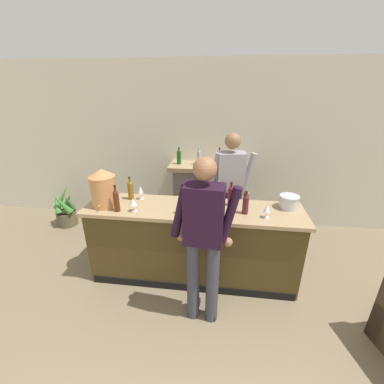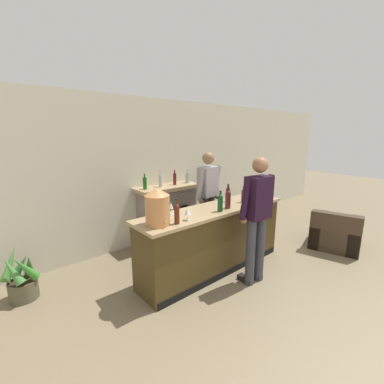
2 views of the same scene
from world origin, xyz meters
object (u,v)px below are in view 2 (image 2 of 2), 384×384
Objects in this scene: potted_plant_corner at (22,279)px; wine_glass_mid_counter at (188,212)px; wine_bottle_riesling_slim at (177,213)px; wine_glass_front_left at (255,195)px; armchair_black at (336,234)px; wine_bottle_chardonnay_pale at (164,207)px; wine_bottle_rose_blush at (243,195)px; copper_dispenser at (157,207)px; wine_glass_near_bucket at (171,206)px; person_customer at (257,215)px; person_bartender at (208,197)px; wine_bottle_cabernet_heavy at (220,202)px; wine_bottle_merlot_tall at (228,194)px; wine_bottle_port_short at (228,198)px; fireplace_stone at (168,213)px; ice_bucket_steel at (252,191)px.

wine_glass_mid_counter is at bearing -34.79° from potted_plant_corner.
wine_bottle_riesling_slim is 2.19× the size of wine_glass_front_left.
armchair_black is 3.42m from wine_bottle_chardonnay_pale.
wine_bottle_rose_blush is 1.86× the size of wine_glass_front_left.
copper_dispenser is 2.63× the size of wine_glass_near_bucket.
person_customer is (-2.12, 0.29, 0.74)m from armchair_black.
wine_bottle_riesling_slim is (0.20, -0.13, -0.09)m from copper_dispenser.
wine_bottle_riesling_slim is at bearing -38.34° from potted_plant_corner.
potted_plant_corner is 2.30m from wine_glass_mid_counter.
copper_dispenser reaches higher than wine_glass_front_left.
wine_glass_near_bucket is at bearing -158.97° from person_bartender.
wine_bottle_cabernet_heavy is (2.37, -1.23, 0.86)m from potted_plant_corner.
wine_bottle_merlot_tall is at bearing 7.40° from copper_dispenser.
wine_bottle_merlot_tall is at bearing -90.06° from person_bartender.
wine_bottle_rose_blush reaches higher than potted_plant_corner.
wine_glass_front_left reaches higher than armchair_black.
person_bartender is at bearing 31.47° from wine_bottle_riesling_slim.
wine_bottle_merlot_tall is at bearing 42.11° from wine_bottle_port_short.
armchair_black is at bearing -28.14° from wine_glass_front_left.
person_customer is 5.94× the size of wine_bottle_cabernet_heavy.
wine_glass_mid_counter is at bearing -178.68° from wine_glass_front_left.
wine_bottle_rose_blush is 0.68m from wine_bottle_cabernet_heavy.
copper_dispenser is at bearing -138.52° from wine_bottle_chardonnay_pale.
potted_plant_corner is 4.84× the size of wine_glass_front_left.
wine_bottle_port_short is 0.89m from wine_glass_near_bucket.
wine_bottle_rose_blush is 1.28m from wine_glass_mid_counter.
potted_plant_corner is at bearing 162.15° from wine_bottle_merlot_tall.
potted_plant_corner is 2.01m from copper_dispenser.
wine_bottle_riesling_slim is 2.01× the size of wine_glass_mid_counter.
armchair_black is 3.34× the size of wine_bottle_cabernet_heavy.
wine_glass_front_left is at bearing -62.30° from person_bartender.
fireplace_stone is 3.21m from armchair_black.
wine_bottle_port_short is (-2.16, 0.79, 0.89)m from armchair_black.
copper_dispenser is at bearing 148.03° from wine_bottle_riesling_slim.
copper_dispenser is at bearing -155.92° from person_bartender.
person_bartender is at bearing -65.36° from fireplace_stone.
wine_bottle_rose_blush is 1.32m from wine_glass_near_bucket.
copper_dispenser is 1.37× the size of wine_bottle_port_short.
person_customer is (0.09, -2.01, 0.43)m from fireplace_stone.
wine_bottle_merlot_tall is at bearing 71.50° from person_customer.
wine_bottle_chardonnay_pale is at bearing -29.17° from potted_plant_corner.
potted_plant_corner is 2.04m from wine_bottle_chardonnay_pale.
wine_bottle_chardonnay_pale is (-0.75, 0.32, -0.00)m from wine_bottle_cabernet_heavy.
wine_bottle_chardonnay_pale reaches higher than ice_bucket_steel.
person_bartender reaches higher than wine_bottle_rose_blush.
ice_bucket_steel is at bearing 39.79° from person_customer.
potted_plant_corner is at bearing 159.96° from wine_glass_front_left.
wine_bottle_port_short is at bearing 3.13° from wine_bottle_riesling_slim.
ice_bucket_steel is at bearing 14.90° from wine_bottle_cabernet_heavy.
wine_glass_mid_counter is (-2.98, 0.76, 0.85)m from armchair_black.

